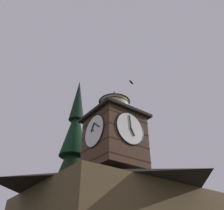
# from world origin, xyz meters

# --- Properties ---
(clock_tower) EXTENTS (4.72, 4.72, 7.65)m
(clock_tower) POSITION_xyz_m (-1.67, -0.51, 10.41)
(clock_tower) COLOR #4C3323
(clock_tower) RESTS_ON building_main
(pine_tree_behind) EXTENTS (5.11, 5.11, 19.35)m
(pine_tree_behind) POSITION_xyz_m (-0.91, -6.38, 7.87)
(pine_tree_behind) COLOR #473323
(pine_tree_behind) RESTS_ON ground_plane
(pine_tree_aside) EXTENTS (6.08, 6.08, 14.35)m
(pine_tree_aside) POSITION_xyz_m (-9.47, -6.32, 6.06)
(pine_tree_aside) COLOR #473323
(pine_tree_aside) RESTS_ON ground_plane
(moon) EXTENTS (1.75, 1.75, 1.75)m
(moon) POSITION_xyz_m (-18.78, -39.48, 13.86)
(moon) COLOR silver
(flying_bird_high) EXTENTS (0.69, 0.43, 0.13)m
(flying_bird_high) POSITION_xyz_m (-3.75, -0.36, 16.82)
(flying_bird_high) COLOR black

